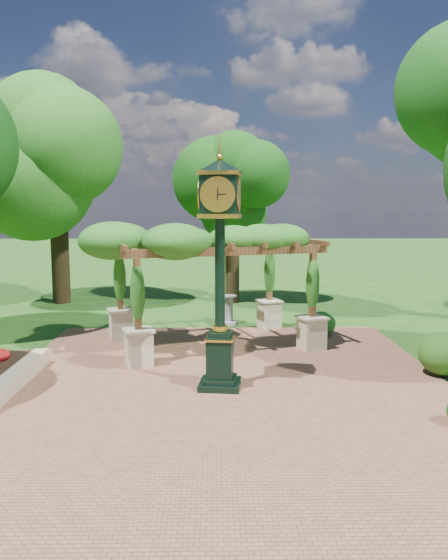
{
  "coord_description": "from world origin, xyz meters",
  "views": [
    {
      "loc": [
        -0.24,
        -10.5,
        3.92
      ],
      "look_at": [
        0.0,
        2.5,
        2.2
      ],
      "focal_mm": 35.0,
      "sensor_mm": 36.0,
      "label": 1
    }
  ],
  "objects": [
    {
      "name": "ground",
      "position": [
        0.0,
        0.0,
        0.0
      ],
      "size": [
        120.0,
        120.0,
        0.0
      ],
      "primitive_type": "plane",
      "color": "#1E4714",
      "rests_on": "ground"
    },
    {
      "name": "brick_plaza",
      "position": [
        0.0,
        1.0,
        0.02
      ],
      "size": [
        10.0,
        12.0,
        0.04
      ],
      "primitive_type": "cube",
      "color": "brown",
      "rests_on": "ground"
    },
    {
      "name": "border_wall",
      "position": [
        -4.6,
        0.5,
        0.2
      ],
      "size": [
        0.35,
        5.0,
        0.4
      ],
      "primitive_type": "cube",
      "color": "#C6B793",
      "rests_on": "ground"
    },
    {
      "name": "pedestal_clock",
      "position": [
        -0.12,
        0.99,
        2.98
      ],
      "size": [
        1.1,
        1.1,
        4.99
      ],
      "rotation": [
        0.0,
        0.0,
        -0.13
      ],
      "color": "black",
      "rests_on": "brick_plaza"
    },
    {
      "name": "pergola",
      "position": [
        -0.28,
        4.83,
        2.89
      ],
      "size": [
        6.39,
        5.04,
        3.51
      ],
      "rotation": [
        0.0,
        0.0,
        0.32
      ],
      "color": "beige",
      "rests_on": "brick_plaza"
    },
    {
      "name": "sundial",
      "position": [
        0.26,
        7.72,
        0.43
      ],
      "size": [
        0.65,
        0.65,
        0.99
      ],
      "rotation": [
        0.0,
        0.0,
        -0.22
      ],
      "color": "gray",
      "rests_on": "ground"
    },
    {
      "name": "shrub_mid",
      "position": [
        5.11,
        1.79,
        0.54
      ],
      "size": [
        1.4,
        1.4,
        1.0
      ],
      "primitive_type": "ellipsoid",
      "rotation": [
        0.0,
        0.0,
        0.32
      ],
      "color": "#275618",
      "rests_on": "brick_plaza"
    },
    {
      "name": "shrub_back",
      "position": [
        3.08,
        5.84,
        0.41
      ],
      "size": [
        0.9,
        0.9,
        0.74
      ],
      "primitive_type": "ellipsoid",
      "rotation": [
        0.0,
        0.0,
        0.09
      ],
      "color": "#22641D",
      "rests_on": "brick_plaza"
    },
    {
      "name": "tree_west_far",
      "position": [
        -6.59,
        12.07,
        5.77
      ],
      "size": [
        4.7,
        4.7,
        8.4
      ],
      "color": "black",
      "rests_on": "ground"
    },
    {
      "name": "tree_north",
      "position": [
        0.52,
        12.03,
        4.63
      ],
      "size": [
        3.27,
        3.27,
        6.77
      ],
      "color": "#342315",
      "rests_on": "ground"
    }
  ]
}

